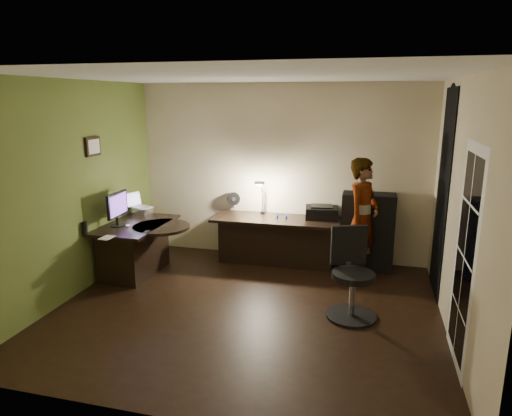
% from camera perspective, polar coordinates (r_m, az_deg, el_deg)
% --- Properties ---
extents(floor, '(4.50, 4.00, 0.01)m').
position_cam_1_polar(floor, '(5.61, -1.22, -12.61)').
color(floor, black).
rests_on(floor, ground).
extents(ceiling, '(4.50, 4.00, 0.01)m').
position_cam_1_polar(ceiling, '(5.04, -1.38, 16.24)').
color(ceiling, silver).
rests_on(ceiling, floor).
extents(wall_back, '(4.50, 0.01, 2.70)m').
position_cam_1_polar(wall_back, '(7.08, 3.11, 4.45)').
color(wall_back, '#C6B791').
rests_on(wall_back, floor).
extents(wall_front, '(4.50, 0.01, 2.70)m').
position_cam_1_polar(wall_front, '(3.35, -10.66, -6.26)').
color(wall_front, '#C6B791').
rests_on(wall_front, floor).
extents(wall_left, '(0.01, 4.00, 2.70)m').
position_cam_1_polar(wall_left, '(6.15, -21.97, 2.09)').
color(wall_left, '#C6B791').
rests_on(wall_left, floor).
extents(wall_right, '(0.01, 4.00, 2.70)m').
position_cam_1_polar(wall_right, '(5.05, 24.16, -0.45)').
color(wall_right, '#C6B791').
rests_on(wall_right, floor).
extents(green_wall_overlay, '(0.00, 4.00, 2.70)m').
position_cam_1_polar(green_wall_overlay, '(6.14, -21.86, 2.08)').
color(green_wall_overlay, '#566829').
rests_on(green_wall_overlay, floor).
extents(arched_doorway, '(0.01, 0.90, 2.60)m').
position_cam_1_polar(arched_doorway, '(6.17, 22.29, 1.62)').
color(arched_doorway, black).
rests_on(arched_doorway, floor).
extents(french_door, '(0.02, 0.92, 2.10)m').
position_cam_1_polar(french_door, '(4.61, 24.65, -5.68)').
color(french_door, white).
rests_on(french_door, floor).
extents(framed_picture, '(0.04, 0.30, 0.25)m').
position_cam_1_polar(framed_picture, '(6.43, -19.75, 7.25)').
color(framed_picture, black).
rests_on(framed_picture, wall_left).
extents(desk_left, '(0.81, 1.29, 0.74)m').
position_cam_1_polar(desk_left, '(6.77, -14.63, -4.95)').
color(desk_left, black).
rests_on(desk_left, floor).
extents(desk_right, '(1.92, 0.69, 0.72)m').
position_cam_1_polar(desk_right, '(6.95, 2.46, -4.14)').
color(desk_right, black).
rests_on(desk_right, floor).
extents(cabinet, '(0.76, 0.38, 1.13)m').
position_cam_1_polar(cabinet, '(6.89, 13.75, -2.86)').
color(cabinet, black).
rests_on(cabinet, floor).
extents(laptop_stand, '(0.28, 0.24, 0.11)m').
position_cam_1_polar(laptop_stand, '(7.19, -14.09, -0.37)').
color(laptop_stand, silver).
rests_on(laptop_stand, desk_left).
extents(laptop, '(0.42, 0.41, 0.22)m').
position_cam_1_polar(laptop, '(7.15, -14.17, 0.92)').
color(laptop, silver).
rests_on(laptop, laptop_stand).
extents(monitor, '(0.14, 0.53, 0.35)m').
position_cam_1_polar(monitor, '(6.59, -17.02, -0.72)').
color(monitor, black).
rests_on(monitor, desk_left).
extents(mouse, '(0.06, 0.09, 0.03)m').
position_cam_1_polar(mouse, '(6.56, -15.76, -2.13)').
color(mouse, silver).
rests_on(mouse, desk_left).
extents(phone, '(0.09, 0.14, 0.01)m').
position_cam_1_polar(phone, '(6.24, -13.48, -2.90)').
color(phone, black).
rests_on(phone, desk_left).
extents(pen, '(0.07, 0.13, 0.01)m').
position_cam_1_polar(pen, '(6.63, -9.67, -1.74)').
color(pen, black).
rests_on(pen, desk_left).
extents(speaker, '(0.08, 0.08, 0.18)m').
position_cam_1_polar(speaker, '(6.31, -20.61, -2.42)').
color(speaker, black).
rests_on(speaker, desk_left).
extents(notepad, '(0.15, 0.20, 0.01)m').
position_cam_1_polar(notepad, '(6.12, -18.14, -3.55)').
color(notepad, silver).
rests_on(notepad, desk_left).
extents(desk_fan, '(0.23, 0.19, 0.32)m').
position_cam_1_polar(desk_fan, '(7.27, -2.79, 0.75)').
color(desk_fan, black).
rests_on(desk_fan, desk_right).
extents(headphones, '(0.19, 0.13, 0.08)m').
position_cam_1_polar(headphones, '(6.85, 3.23, -1.07)').
color(headphones, navy).
rests_on(headphones, desk_right).
extents(printer, '(0.52, 0.43, 0.21)m').
position_cam_1_polar(printer, '(6.89, 8.20, -0.55)').
color(printer, black).
rests_on(printer, desk_right).
extents(desk_lamp, '(0.20, 0.29, 0.59)m').
position_cam_1_polar(desk_lamp, '(7.03, 0.84, 1.44)').
color(desk_lamp, black).
rests_on(desk_lamp, desk_right).
extents(office_chair, '(0.74, 0.74, 1.04)m').
position_cam_1_polar(office_chair, '(5.33, 12.08, -8.21)').
color(office_chair, black).
rests_on(office_chair, floor).
extents(person, '(0.62, 0.72, 1.69)m').
position_cam_1_polar(person, '(6.45, 13.19, -1.36)').
color(person, '#D8A88C').
rests_on(person, floor).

